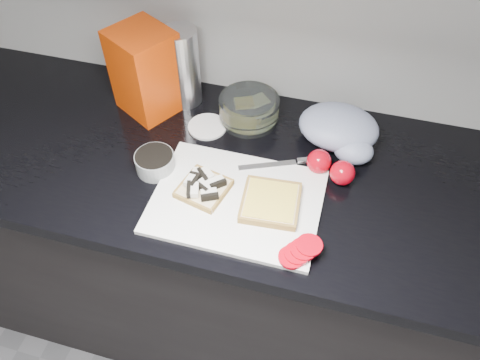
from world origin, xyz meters
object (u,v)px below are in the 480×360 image
(cutting_board, at_px, (237,201))
(bread_bag, at_px, (146,72))
(glass_bowl, at_px, (249,109))
(steel_canister, at_px, (182,67))

(cutting_board, xyz_separation_m, bread_bag, (-0.34, 0.28, 0.11))
(glass_bowl, bearing_deg, steel_canister, 170.83)
(bread_bag, distance_m, steel_canister, 0.10)
(steel_canister, bearing_deg, bread_bag, -148.05)
(bread_bag, xyz_separation_m, steel_canister, (0.09, 0.05, -0.01))
(glass_bowl, distance_m, steel_canister, 0.22)
(steel_canister, bearing_deg, glass_bowl, -9.17)
(cutting_board, height_order, steel_canister, steel_canister)
(bread_bag, bearing_deg, glass_bowl, 34.25)
(bread_bag, bearing_deg, cutting_board, -9.86)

